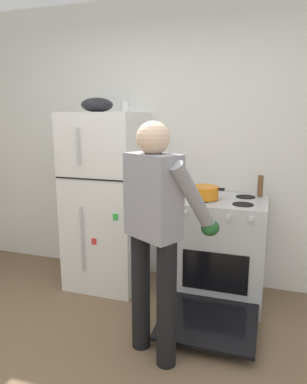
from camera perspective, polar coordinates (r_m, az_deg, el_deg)
name	(u,v)px	position (r m, az deg, el deg)	size (l,w,h in m)	color
kitchen_wall_back	(171,144)	(3.57, 2.81, 7.55)	(6.00, 0.10, 2.70)	white
refrigerator	(108,200)	(3.48, -7.30, -1.34)	(0.68, 0.72, 1.66)	white
stove_range	(220,251)	(3.28, 10.55, -9.23)	(0.76, 1.23, 0.93)	silver
person_cook	(157,222)	(2.34, 0.51, -4.86)	(0.63, 0.65, 1.60)	black
red_pot	(203,192)	(3.12, 7.93, -0.07)	(0.36, 0.26, 0.11)	orange
coffee_mug	(126,107)	(3.36, -4.43, 13.33)	(0.11, 0.08, 0.10)	silver
pepper_mill	(260,186)	(3.31, 16.60, 0.94)	(0.05, 0.05, 0.19)	brown
mixing_bowl	(97,105)	(3.42, -8.95, 13.50)	(0.29, 0.29, 0.13)	black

